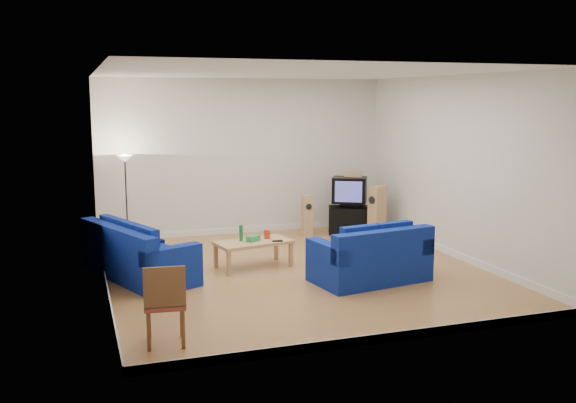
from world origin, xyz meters
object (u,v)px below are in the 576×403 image
object	(u,v)px
sofa_three_seat	(136,258)
television	(349,190)
coffee_table	(254,244)
sofa_loveseat	(372,261)
tv_stand	(351,220)

from	to	relation	value
sofa_three_seat	television	world-z (taller)	television
coffee_table	sofa_loveseat	bearing A→B (deg)	-42.81
sofa_loveseat	tv_stand	distance (m)	3.57
sofa_loveseat	television	distance (m)	3.56
coffee_table	television	bearing A→B (deg)	36.73
television	sofa_loveseat	bearing A→B (deg)	-79.63
tv_stand	television	distance (m)	0.65
sofa_three_seat	television	distance (m)	4.96
sofa_loveseat	tv_stand	xyz separation A→B (m)	(1.16, 3.37, -0.05)
coffee_table	television	world-z (taller)	television
sofa_three_seat	tv_stand	bearing A→B (deg)	91.06
sofa_loveseat	coffee_table	world-z (taller)	sofa_loveseat
tv_stand	sofa_loveseat	bearing A→B (deg)	-87.77
sofa_three_seat	sofa_loveseat	bearing A→B (deg)	45.57
sofa_loveseat	television	world-z (taller)	television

